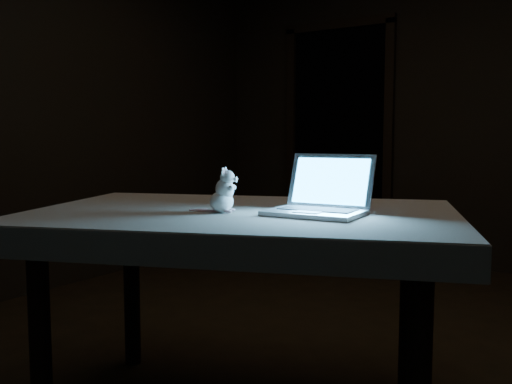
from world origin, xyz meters
The scene contains 8 objects.
floor centered at (0.00, 0.00, 0.00)m, with size 5.00×5.00×0.00m, color black.
back_wall centered at (0.00, 2.50, 1.30)m, with size 4.50×0.04×2.60m, color black.
left_wall centered at (-2.25, 0.00, 1.30)m, with size 0.04×5.00×2.60m, color black.
doorway centered at (-1.10, 2.50, 1.06)m, with size 1.06×0.36×2.13m, color black, non-canonical shape.
table centered at (-0.06, -0.55, 0.40)m, with size 1.48×0.95×0.79m, color black, non-canonical shape.
tablecloth centered at (-0.03, -0.59, 0.75)m, with size 1.59×1.06×0.10m, color beige, non-canonical shape.
laptop centered at (0.24, -0.52, 0.92)m, with size 0.33×0.29×0.22m, color silver, non-canonical shape.
plush_mouse centered at (-0.08, -0.65, 0.89)m, with size 0.12×0.12×0.17m, color white, non-canonical shape.
Camera 1 is at (1.17, -2.31, 1.08)m, focal length 40.00 mm.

